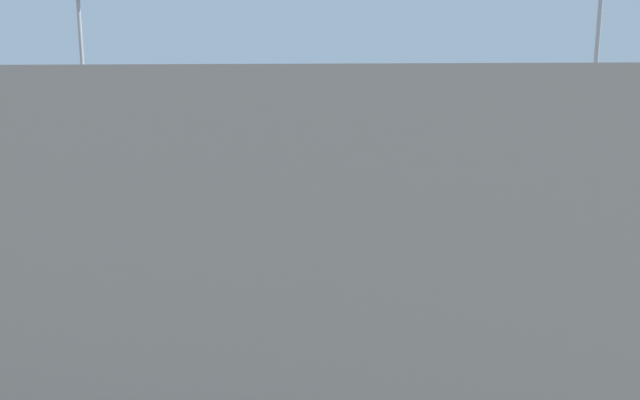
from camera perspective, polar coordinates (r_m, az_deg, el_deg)
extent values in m
plane|color=#60594F|center=(60.47, 0.51, -2.18)|extent=(400.00, 400.00, 0.00)
cube|color=#3D3833|center=(70.06, 2.16, -0.31)|extent=(140.00, 2.80, 0.12)
cube|color=#4C443D|center=(65.25, 1.40, -1.15)|extent=(140.00, 2.80, 0.12)
cube|color=#4C443D|center=(60.46, 0.51, -2.12)|extent=(140.00, 2.80, 0.12)
cube|color=#3D3833|center=(55.71, -0.54, -3.26)|extent=(140.00, 2.80, 0.12)
cube|color=#3D3833|center=(51.01, -1.78, -4.60)|extent=(140.00, 2.80, 0.12)
cube|color=gold|center=(71.95, -5.29, 1.45)|extent=(10.00, 3.00, 3.60)
cube|color=gold|center=(72.54, -7.59, 3.48)|extent=(3.00, 2.70, 1.40)
cube|color=#A8AAB2|center=(58.96, 8.54, -0.63)|extent=(23.00, 3.00, 3.80)
cube|color=black|center=(59.04, 8.53, -1.00)|extent=(22.40, 3.06, 0.36)
cube|color=#A8AAB2|center=(65.04, -13.24, 0.28)|extent=(23.00, 3.00, 3.80)
cube|color=black|center=(65.09, -13.23, 0.08)|extent=(22.40, 3.06, 0.36)
cylinder|color=#9EA0A5|center=(71.06, 22.96, 9.06)|extent=(0.44, 0.44, 24.88)
cylinder|color=#9EA0A5|center=(82.67, -20.01, 8.53)|extent=(0.44, 0.44, 22.36)
cube|color=#9E9389|center=(26.68, -15.87, -4.13)|extent=(55.53, 18.47, 13.96)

